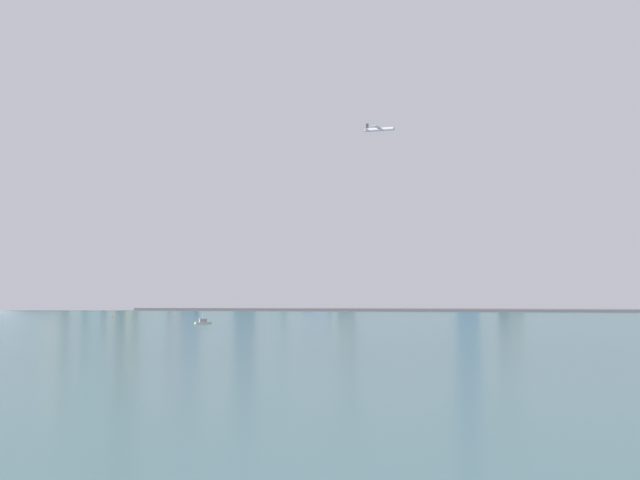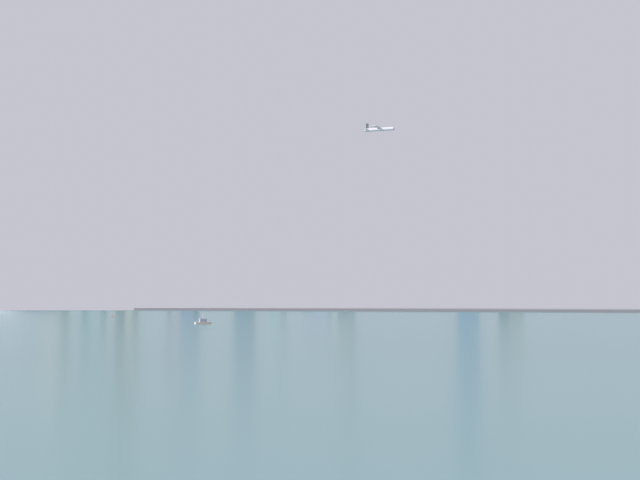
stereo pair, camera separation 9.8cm
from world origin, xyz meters
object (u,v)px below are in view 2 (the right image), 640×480
Objects in this scene: skyscraper_2 at (511,278)px; skyscraper_4 at (56,246)px; skyscraper_6 at (127,239)px; skyscraper_8 at (317,286)px; skyscraper_9 at (179,253)px; observation_tower at (120,190)px; skyscraper_0 at (277,269)px; skyscraper_7 at (190,271)px; boat_0 at (203,322)px; channel_buoy_0 at (112,316)px; skyscraper_5 at (98,268)px; airplane at (380,129)px; skyscraper_1 at (91,248)px; skyscraper_3 at (468,232)px; skyscraper_11 at (346,244)px; stadium_dome at (29,300)px; skyscraper_10 at (245,255)px.

skyscraper_4 is at bearing 179.60° from skyscraper_2.
skyscraper_8 is at bearing 0.57° from skyscraper_6.
skyscraper_9 is (-150.13, -30.90, 37.53)m from skyscraper_8.
skyscraper_0 is at bearing 20.71° from observation_tower.
skyscraper_7 is 7.86× the size of boat_0.
channel_buoy_0 is at bearing 97.84° from boat_0.
airplane is (342.26, -99.80, 134.20)m from skyscraper_5.
skyscraper_9 is at bearing -27.30° from skyscraper_1.
airplane is (85.03, -106.58, 155.18)m from skyscraper_8.
skyscraper_3 is 305.46m from skyscraper_7.
skyscraper_4 is at bearing 163.71° from skyscraper_6.
airplane is at bearing -12.63° from skyscraper_7.
skyscraper_0 is 0.60× the size of skyscraper_11.
airplane is (295.62, -50.02, 49.37)m from observation_tower.
boat_0 reaches higher than channel_buoy_0.
skyscraper_6 is at bearing -177.56° from skyscraper_0.
skyscraper_2 is at bearing 1.78° from skyscraper_11.
skyscraper_1 is at bearing 171.95° from skyscraper_8.
skyscraper_3 is at bearing -0.43° from skyscraper_11.
skyscraper_11 is at bearing 68.40° from channel_buoy_0.
observation_tower is 2.04× the size of skyscraper_1.
skyscraper_3 is at bearing -171.72° from skyscraper_2.
skyscraper_6 is at bearing -175.31° from skyscraper_11.
skyscraper_8 is (289.35, -40.95, -47.26)m from skyscraper_1.
skyscraper_3 is 16.05× the size of boat_0.
airplane is (404.79, -56.23, 170.92)m from stadium_dome.
airplane is at bearing -51.42° from skyscraper_8.
skyscraper_10 is (197.11, -9.97, -10.47)m from skyscraper_1.
airplane reaches higher than skyscraper_6.
skyscraper_4 is 107.87m from skyscraper_6.
skyscraper_0 is 1.27× the size of skyscraper_2.
observation_tower is at bearing -157.00° from skyscraper_9.
skyscraper_0 reaches higher than skyscraper_2.
stadium_dome is at bearing -172.02° from skyscraper_3.
skyscraper_5 is at bearing -174.95° from skyscraper_11.
skyscraper_4 is 187.73m from skyscraper_9.
skyscraper_3 is 1.12× the size of skyscraper_11.
observation_tower reaches higher than skyscraper_9.
skyscraper_5 is at bearing -26.14° from skyscraper_4.
skyscraper_11 is (349.54, 68.96, 63.13)m from stadium_dome.
skyscraper_7 reaches higher than skyscraper_8.
skyscraper_6 is at bearing 104.50° from observation_tower.
skyscraper_2 is at bearing -0.40° from skyscraper_4.
skyscraper_5 is 47.52m from skyscraper_6.
boat_0 is (-190.95, -483.00, -33.04)m from skyscraper_2.
skyscraper_8 reaches higher than boat_0.
stadium_dome is 0.52× the size of skyscraper_4.
skyscraper_8 is 37.04× the size of channel_buoy_0.
observation_tower is 155.35m from skyscraper_4.
skyscraper_9 reaches higher than skyscraper_7.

